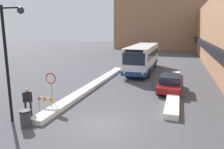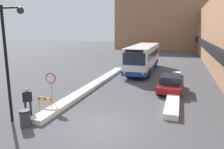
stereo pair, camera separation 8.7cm
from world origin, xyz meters
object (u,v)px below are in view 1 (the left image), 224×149
object	(u,v)px
stop_sign	(51,82)
trash_bin	(26,119)
street_lamp	(10,53)
pedestrian	(28,99)
city_bus	(143,57)
construction_barricade	(45,101)
parked_car_front	(170,83)

from	to	relation	value
stop_sign	trash_bin	world-z (taller)	stop_sign
street_lamp	pedestrian	world-z (taller)	street_lamp
city_bus	stop_sign	distance (m)	14.84
stop_sign	pedestrian	distance (m)	2.07
construction_barricade	pedestrian	bearing A→B (deg)	-125.93
parked_car_front	stop_sign	bearing A→B (deg)	-140.60
city_bus	trash_bin	xyz separation A→B (m)	(-3.42, -17.69, -1.32)
city_bus	pedestrian	world-z (taller)	city_bus
street_lamp	pedestrian	xyz separation A→B (m)	(-0.02, 1.11, -2.96)
trash_bin	construction_barricade	distance (m)	2.39
pedestrian	construction_barricade	bearing A→B (deg)	17.46
construction_barricade	street_lamp	bearing A→B (deg)	-107.37
parked_car_front	construction_barricade	xyz separation A→B (m)	(-7.46, -7.29, -0.03)
trash_bin	pedestrian	bearing A→B (deg)	123.40
stop_sign	trash_bin	size ratio (longest dim) A/B	2.47
city_bus	street_lamp	world-z (taller)	street_lamp
trash_bin	stop_sign	bearing A→B (deg)	98.41
street_lamp	trash_bin	xyz separation A→B (m)	(0.96, -0.37, -3.53)
pedestrian	trash_bin	distance (m)	1.85
pedestrian	trash_bin	size ratio (longest dim) A/B	1.83
stop_sign	pedestrian	size ratio (longest dim) A/B	1.35
city_bus	parked_car_front	size ratio (longest dim) A/B	2.58
street_lamp	parked_car_front	bearing A→B (deg)	48.94
stop_sign	trash_bin	bearing A→B (deg)	-81.59
city_bus	construction_barricade	bearing A→B (deg)	-103.77
street_lamp	pedestrian	distance (m)	3.16
parked_car_front	street_lamp	xyz separation A→B (m)	(-8.08, -9.28, 3.31)
stop_sign	street_lamp	xyz separation A→B (m)	(-0.46, -3.01, 2.30)
city_bus	parked_car_front	world-z (taller)	city_bus
pedestrian	trash_bin	world-z (taller)	pedestrian
construction_barricade	stop_sign	bearing A→B (deg)	99.13
parked_car_front	pedestrian	size ratio (longest dim) A/B	2.52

